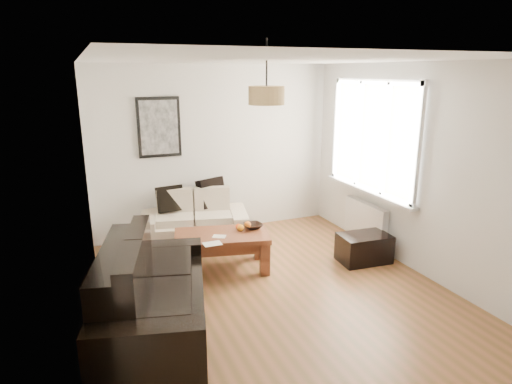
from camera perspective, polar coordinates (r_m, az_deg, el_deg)
name	(u,v)px	position (r m, az deg, el deg)	size (l,w,h in m)	color
floor	(276,291)	(5.29, 2.55, -12.66)	(4.50, 4.50, 0.00)	brown
ceiling	(279,60)	(4.67, 2.95, 16.75)	(3.80, 4.50, 0.00)	white
wall_back	(215,150)	(6.88, -5.30, 5.40)	(3.80, 0.04, 2.60)	silver
wall_front	(427,264)	(3.05, 21.25, -8.67)	(3.80, 0.04, 2.60)	silver
wall_left	(93,203)	(4.39, -20.35, -1.31)	(0.04, 4.50, 2.60)	silver
wall_right	(414,169)	(5.87, 19.79, 2.81)	(0.04, 4.50, 2.60)	silver
window_bay	(374,137)	(6.39, 14.98, 6.91)	(0.14, 1.90, 1.60)	white
radiator	(365,220)	(6.65, 13.98, -3.54)	(0.10, 0.90, 0.52)	white
poster	(159,127)	(6.59, -12.45, 8.19)	(0.62, 0.04, 0.87)	black
pendant_shade	(266,95)	(4.95, 1.36, 12.41)	(0.40, 0.40, 0.20)	tan
loveseat_cream	(194,220)	(6.54, -7.99, -3.56)	(1.53, 0.84, 0.76)	beige
sofa_leather	(154,289)	(4.53, -13.09, -12.10)	(1.98, 0.96, 0.86)	black
coffee_table	(222,251)	(5.74, -4.44, -7.67)	(1.19, 0.65, 0.49)	brown
ottoman	(364,248)	(6.13, 13.82, -7.06)	(0.67, 0.43, 0.38)	black
cushion_left	(170,199)	(6.56, -11.06, -0.88)	(0.38, 0.12, 0.38)	black
cushion_right	(212,193)	(6.69, -5.78, -0.09)	(0.43, 0.13, 0.43)	black
fruit_bowl	(253,226)	(5.81, -0.42, -4.44)	(0.25, 0.25, 0.06)	black
orange_a	(241,228)	(5.72, -2.01, -4.65)	(0.09, 0.09, 0.09)	orange
orange_b	(247,225)	(5.83, -1.11, -4.27)	(0.09, 0.09, 0.09)	orange
orange_c	(238,227)	(5.77, -2.29, -4.49)	(0.08, 0.08, 0.08)	#FF5015
papers	(212,244)	(5.33, -5.67, -6.69)	(0.22, 0.15, 0.01)	white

